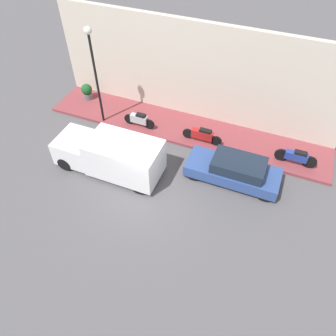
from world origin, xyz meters
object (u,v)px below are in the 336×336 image
at_px(delivery_van, 110,155).
at_px(motorcycle_red, 202,135).
at_px(scooter_silver, 139,120).
at_px(potted_plant, 87,91).
at_px(streetlamp, 93,60).
at_px(motorcycle_blue, 296,157).
at_px(parked_car, 234,170).

distance_m(delivery_van, motorcycle_red, 4.85).
height_order(scooter_silver, potted_plant, potted_plant).
bearing_deg(motorcycle_red, streetlamp, 93.73).
bearing_deg(streetlamp, motorcycle_red, -86.27).
distance_m(motorcycle_blue, scooter_silver, 8.22).
height_order(parked_car, motorcycle_blue, parked_car).
bearing_deg(delivery_van, potted_plant, 42.33).
relative_size(motorcycle_blue, streetlamp, 0.38).
bearing_deg(scooter_silver, streetlamp, 97.91).
relative_size(parked_car, scooter_silver, 2.43).
bearing_deg(motorcycle_blue, parked_car, 127.96).
height_order(parked_car, streetlamp, streetlamp).
distance_m(delivery_van, streetlamp, 4.66).
bearing_deg(scooter_silver, motorcycle_blue, -88.49).
xyz_separation_m(motorcycle_red, motorcycle_blue, (0.14, -4.66, 0.01)).
relative_size(motorcycle_blue, potted_plant, 2.08).
bearing_deg(parked_car, streetlamp, 79.32).
bearing_deg(potted_plant, scooter_silver, -106.76).
bearing_deg(scooter_silver, delivery_van, -178.17).
xyz_separation_m(parked_car, delivery_van, (-1.56, 5.58, 0.35)).
relative_size(parked_car, motorcycle_blue, 2.17).
bearing_deg(parked_car, motorcycle_red, 49.29).
bearing_deg(delivery_van, motorcycle_blue, -66.45).
xyz_separation_m(delivery_van, potted_plant, (4.53, 4.12, -0.31)).
relative_size(motorcycle_red, streetlamp, 0.40).
relative_size(motorcycle_blue, scooter_silver, 1.12).
distance_m(motorcycle_blue, potted_plant, 12.27).
distance_m(scooter_silver, potted_plant, 4.20).
relative_size(motorcycle_red, scooter_silver, 1.18).
bearing_deg(delivery_van, parked_car, -74.38).
xyz_separation_m(parked_car, potted_plant, (2.97, 9.70, 0.04)).
distance_m(parked_car, motorcycle_blue, 3.21).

